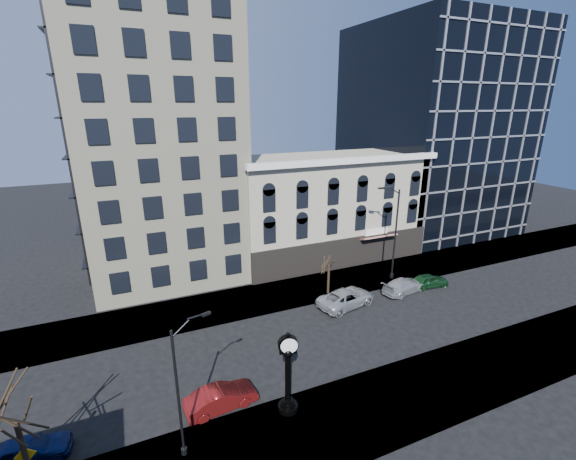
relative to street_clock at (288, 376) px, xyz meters
name	(u,v)px	position (x,y,z in m)	size (l,w,h in m)	color
ground	(285,347)	(2.39, 6.07, -2.55)	(160.00, 160.00, 0.00)	black
sidewalk_far	(252,300)	(2.39, 14.07, -2.49)	(160.00, 6.00, 0.12)	gray
sidewalk_near	(338,420)	(2.39, -1.93, -2.49)	(160.00, 6.00, 0.12)	gray
cream_tower	(152,87)	(-3.73, 24.95, 16.77)	(15.90, 15.40, 42.50)	beige
victorian_row	(325,207)	(14.39, 21.96, 3.44)	(22.60, 11.19, 12.50)	#A8A18A
glass_office	(431,131)	(34.39, 26.97, 11.45)	(20.00, 20.15, 28.00)	black
street_clock	(288,376)	(0.00, 0.00, 0.00)	(1.22, 1.22, 5.38)	black
street_lamp_near	(185,353)	(-5.74, -0.47, 3.58)	(1.99, 0.86, 7.97)	black
street_lamp_far	(391,208)	(16.88, 12.88, 5.24)	(2.57, 0.98, 10.16)	black
bare_tree_near	(11,404)	(-13.10, -0.29, 3.00)	(4.19, 4.19, 7.19)	#2E2317
bare_tree_far	(329,259)	(9.65, 12.31, 1.18)	(2.79, 2.79, 4.79)	#2E2317
car_near_a	(28,450)	(-13.76, 2.27, -1.86)	(1.64, 4.08, 1.39)	#0C194C
car_near_b	(221,398)	(-3.65, 1.86, -1.83)	(1.54, 4.42, 1.46)	maroon
car_far_a	(346,298)	(10.05, 9.63, -1.76)	(2.64, 5.74, 1.59)	#A5A8AD
car_far_b	(404,286)	(16.72, 9.68, -1.84)	(2.00, 4.92, 1.43)	#A5A8AD
car_far_c	(429,281)	(19.84, 9.61, -1.87)	(1.61, 4.01, 1.37)	#143F1E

